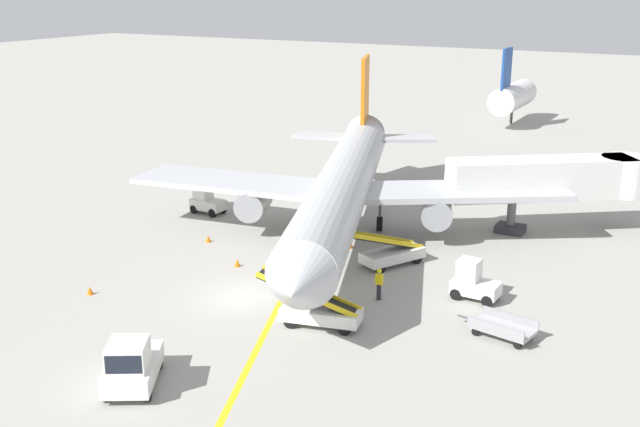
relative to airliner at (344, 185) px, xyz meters
The scene contains 16 objects.
ground_plane 11.74m from the airliner, 90.17° to the right, with size 300.00×300.00×0.00m, color #9E9B93.
taxi_line_yellow 7.11m from the airliner, 88.29° to the right, with size 0.30×80.00×0.01m, color yellow.
airliner is the anchor object (origin of this frame).
jet_bridge 14.06m from the airliner, 33.23° to the left, with size 11.89×9.43×4.85m.
pushback_tug 21.09m from the airliner, 87.14° to the right, with size 3.45×4.07×2.20m.
baggage_tug_near_wing 11.07m from the airliner, behind, with size 2.47×1.45×2.10m.
baggage_tug_by_cargo_door 12.11m from the airliner, 28.97° to the right, with size 2.47×1.45×2.10m.
belt_loader_forward_hold 13.51m from the airliner, 68.28° to the right, with size 5.16×2.30×2.59m.
belt_loader_aft_hold 6.35m from the airliner, 35.06° to the right, with size 3.44×5.01×2.59m.
baggage_cart_loaded 16.25m from the airliner, 35.96° to the right, with size 3.84×2.07×0.94m.
ground_crew_marshaller 10.53m from the airliner, 52.93° to the right, with size 0.36×0.24×1.70m.
safety_cone_nose_left 3.92m from the airliner, 52.57° to the right, with size 0.36×0.36×0.44m, color orange.
safety_cone_nose_right 16.84m from the airliner, 116.59° to the right, with size 0.36×0.36×0.44m, color orange.
safety_cone_wingtip_left 8.87m from the airliner, 110.90° to the right, with size 0.36×0.36×0.44m, color orange.
safety_cone_wingtip_right 9.20m from the airliner, 143.82° to the right, with size 0.36×0.36×0.44m, color orange.
distant_aircraft_far_left 44.39m from the airliner, 91.45° to the left, with size 3.00×10.10×8.80m.
Camera 1 is at (20.78, -30.01, 15.78)m, focal length 42.59 mm.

